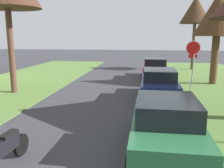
{
  "coord_description": "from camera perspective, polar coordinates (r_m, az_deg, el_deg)",
  "views": [
    {
      "loc": [
        1.6,
        -0.61,
        3.19
      ],
      "look_at": [
        0.36,
        8.45,
        1.39
      ],
      "focal_mm": 38.34,
      "sensor_mm": 36.0,
      "label": 1
    }
  ],
  "objects": [
    {
      "name": "stop_sign_far",
      "position": [
        14.62,
        18.74,
        6.52
      ],
      "size": [
        0.81,
        0.6,
        2.94
      ],
      "color": "#9EA0A5",
      "rests_on": "grass_verge_right"
    },
    {
      "name": "street_tree_right_mid_b",
      "position": [
        17.62,
        23.99,
        14.81
      ],
      "size": [
        3.1,
        3.1,
        6.07
      ],
      "color": "brown",
      "rests_on": "grass_verge_right"
    },
    {
      "name": "street_tree_right_far",
      "position": [
        24.98,
        19.3,
        16.24
      ],
      "size": [
        2.92,
        2.92,
        6.94
      ],
      "color": "brown",
      "rests_on": "grass_verge_right"
    },
    {
      "name": "parked_sedan_green",
      "position": [
        6.98,
        12.65,
        -9.86
      ],
      "size": [
        1.99,
        4.42,
        1.57
      ],
      "color": "#28663D",
      "rests_on": "ground"
    },
    {
      "name": "parked_sedan_navy",
      "position": [
        12.76,
        11.14,
        -0.23
      ],
      "size": [
        1.99,
        4.42,
        1.57
      ],
      "color": "navy",
      "rests_on": "ground"
    },
    {
      "name": "parked_sedan_red",
      "position": [
        19.17,
        10.16,
        3.56
      ],
      "size": [
        1.99,
        4.42,
        1.57
      ],
      "color": "red",
      "rests_on": "ground"
    },
    {
      "name": "parked_motorcycle",
      "position": [
        6.6,
        -24.42,
        -14.15
      ],
      "size": [
        0.6,
        2.05,
        0.97
      ],
      "color": "black",
      "rests_on": "ground"
    }
  ]
}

